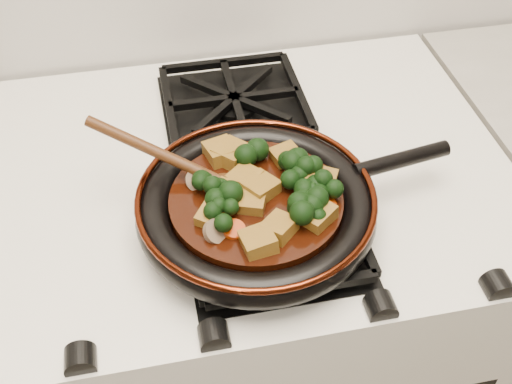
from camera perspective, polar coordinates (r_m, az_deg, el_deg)
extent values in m
cube|color=silver|center=(1.29, -0.29, -12.63)|extent=(0.76, 0.60, 0.90)
cylinder|color=black|center=(0.83, 0.00, -1.81)|extent=(0.28, 0.28, 0.01)
torus|color=black|center=(0.83, 0.00, -1.38)|extent=(0.31, 0.31, 0.04)
torus|color=#48170A|center=(0.81, 0.00, -0.35)|extent=(0.31, 0.31, 0.01)
cylinder|color=black|center=(0.89, 12.82, 2.82)|extent=(0.14, 0.04, 0.02)
cylinder|color=black|center=(0.82, 0.00, -1.04)|extent=(0.22, 0.22, 0.02)
cube|color=brown|center=(0.83, 5.74, 0.93)|extent=(0.05, 0.05, 0.02)
cube|color=brown|center=(0.79, 5.31, -2.01)|extent=(0.06, 0.06, 0.03)
cube|color=brown|center=(0.75, 0.20, -4.45)|extent=(0.05, 0.05, 0.03)
cube|color=brown|center=(0.86, -2.15, 3.36)|extent=(0.06, 0.06, 0.03)
cube|color=brown|center=(0.81, -2.49, -0.17)|extent=(0.05, 0.05, 0.02)
cube|color=brown|center=(0.86, 2.63, 3.27)|extent=(0.04, 0.04, 0.03)
cube|color=brown|center=(0.83, -0.99, 1.18)|extent=(0.05, 0.05, 0.02)
cube|color=brown|center=(0.78, -3.91, -2.32)|extent=(0.05, 0.05, 0.02)
cube|color=brown|center=(0.77, 2.08, -3.19)|extent=(0.05, 0.05, 0.03)
cube|color=brown|center=(0.87, -3.16, 3.55)|extent=(0.05, 0.05, 0.03)
cube|color=brown|center=(0.82, 0.32, 0.34)|extent=(0.06, 0.06, 0.03)
cube|color=brown|center=(0.80, -0.36, -0.94)|extent=(0.04, 0.04, 0.02)
cylinder|color=#A92D04|center=(0.85, 3.48, 1.88)|extent=(0.03, 0.03, 0.01)
cylinder|color=#A92D04|center=(0.81, 6.06, -0.95)|extent=(0.03, 0.03, 0.02)
cylinder|color=#A92D04|center=(0.83, -4.65, 0.92)|extent=(0.03, 0.03, 0.01)
cylinder|color=#A92D04|center=(0.77, -1.96, -3.35)|extent=(0.03, 0.03, 0.02)
cylinder|color=#A92D04|center=(0.81, 5.00, -0.68)|extent=(0.03, 0.03, 0.02)
cylinder|color=#A92D04|center=(0.86, 3.00, 2.88)|extent=(0.03, 0.03, 0.02)
cylinder|color=brown|center=(0.83, -5.14, 1.11)|extent=(0.04, 0.03, 0.03)
cylinder|color=brown|center=(0.77, -3.61, -3.52)|extent=(0.04, 0.04, 0.03)
cylinder|color=brown|center=(0.86, -2.28, 3.15)|extent=(0.04, 0.04, 0.03)
ellipsoid|color=#41220D|center=(0.83, -2.45, 0.63)|extent=(0.07, 0.06, 0.02)
cylinder|color=#41220D|center=(0.84, -8.72, 3.48)|extent=(0.02, 0.02, 0.20)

